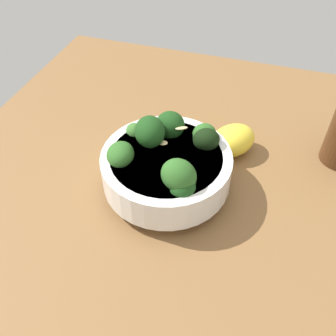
# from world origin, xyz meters

# --- Properties ---
(ground_plane) EXTENTS (0.69, 0.69, 0.03)m
(ground_plane) POSITION_xyz_m (0.00, 0.00, -0.02)
(ground_plane) COLOR brown
(bowl_of_broccoli) EXTENTS (0.18, 0.18, 0.11)m
(bowl_of_broccoli) POSITION_xyz_m (0.05, 0.00, 0.04)
(bowl_of_broccoli) COLOR white
(bowl_of_broccoli) RESTS_ON ground_plane
(lemon_wedge) EXTENTS (0.09, 0.09, 0.05)m
(lemon_wedge) POSITION_xyz_m (-0.05, 0.07, 0.02)
(lemon_wedge) COLOR yellow
(lemon_wedge) RESTS_ON ground_plane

